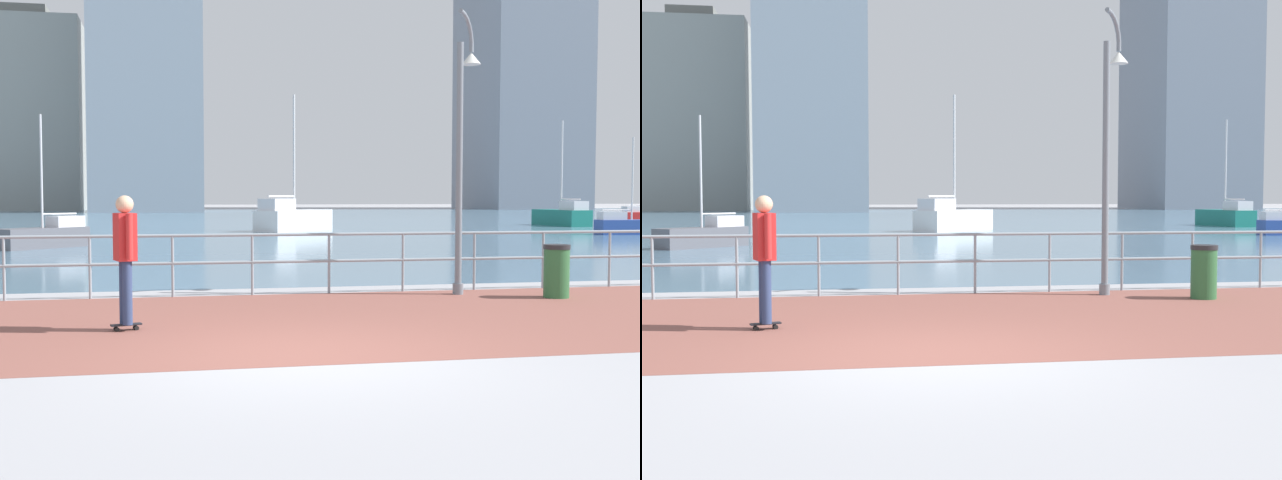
{
  "view_description": "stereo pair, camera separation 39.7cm",
  "coord_description": "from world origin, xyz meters",
  "views": [
    {
      "loc": [
        -1.49,
        -8.61,
        1.78
      ],
      "look_at": [
        0.81,
        3.28,
        1.1
      ],
      "focal_mm": 44.53,
      "sensor_mm": 36.0,
      "label": 1
    },
    {
      "loc": [
        -1.1,
        -8.68,
        1.78
      ],
      "look_at": [
        0.81,
        3.28,
        1.1
      ],
      "focal_mm": 44.53,
      "sensor_mm": 36.0,
      "label": 2
    }
  ],
  "objects": [
    {
      "name": "tower_brick",
      "position": [
        -18.27,
        94.8,
        11.48
      ],
      "size": [
        13.86,
        15.76,
        24.61
      ],
      "color": "#939993",
      "rests_on": "ground"
    },
    {
      "name": "ground",
      "position": [
        0.0,
        40.0,
        0.0
      ],
      "size": [
        220.0,
        220.0,
        0.0
      ],
      "primitive_type": "plane",
      "color": "#9E9EA3"
    },
    {
      "name": "harbor_water",
      "position": [
        0.0,
        50.47,
        0.0
      ],
      "size": [
        180.0,
        88.0,
        0.0
      ],
      "primitive_type": "cube",
      "color": "slate",
      "rests_on": "ground"
    },
    {
      "name": "lamppost",
      "position": [
        3.77,
        5.0,
        2.82
      ],
      "size": [
        0.64,
        0.68,
        5.09
      ],
      "color": "slate",
      "rests_on": "ground"
    },
    {
      "name": "tower_beige",
      "position": [
        -3.54,
        81.5,
        19.73
      ],
      "size": [
        11.86,
        12.18,
        41.13
      ],
      "color": "#8493A3",
      "rests_on": "ground"
    },
    {
      "name": "sailboat_yellow",
      "position": [
        4.74,
        31.06,
        0.66
      ],
      "size": [
        4.5,
        4.56,
        6.88
      ],
      "color": "white",
      "rests_on": "ground"
    },
    {
      "name": "skateboarder",
      "position": [
        -2.03,
        2.05,
        1.08
      ],
      "size": [
        0.41,
        0.55,
        1.78
      ],
      "color": "black",
      "rests_on": "ground"
    },
    {
      "name": "waterfront_railing",
      "position": [
        -0.0,
        5.47,
        0.76
      ],
      "size": [
        25.25,
        0.06,
        1.11
      ],
      "color": "#8C99A3",
      "rests_on": "ground"
    },
    {
      "name": "tower_slate",
      "position": [
        46.36,
        93.97,
        21.63
      ],
      "size": [
        13.25,
        16.96,
        44.93
      ],
      "color": "slate",
      "rests_on": "ground"
    },
    {
      "name": "trash_bin",
      "position": [
        5.17,
        4.11,
        0.47
      ],
      "size": [
        0.46,
        0.46,
        0.93
      ],
      "color": "#2D6638",
      "rests_on": "ground"
    },
    {
      "name": "sailboat_gray",
      "position": [
        21.48,
        34.64,
        0.59
      ],
      "size": [
        1.66,
        4.5,
        6.2
      ],
      "color": "#197266",
      "rests_on": "ground"
    },
    {
      "name": "brick_paving",
      "position": [
        0.0,
        2.46,
        0.0
      ],
      "size": [
        28.0,
        6.02,
        0.01
      ],
      "primitive_type": "cube",
      "color": "brown",
      "rests_on": "ground"
    },
    {
      "name": "sailboat_white",
      "position": [
        -5.56,
        19.65,
        0.43
      ],
      "size": [
        2.95,
        3.01,
        4.52
      ],
      "color": "#595960",
      "rests_on": "ground"
    }
  ]
}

